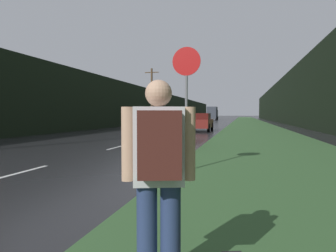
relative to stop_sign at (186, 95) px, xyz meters
name	(u,v)px	position (x,y,z in m)	size (l,w,h in m)	color
grass_verge	(252,126)	(2.57, 32.35, -1.98)	(6.00, 240.00, 0.02)	#33562D
lane_stripe_b	(6,176)	(-4.06, -1.65, -1.98)	(0.12, 3.00, 0.01)	silver
lane_stripe_c	(121,146)	(-4.06, 5.35, -1.98)	(0.12, 3.00, 0.01)	silver
lane_stripe_d	(161,136)	(-4.06, 12.35, -1.98)	(0.12, 3.00, 0.01)	silver
lane_stripe_e	(181,130)	(-4.06, 19.35, -1.98)	(0.12, 3.00, 0.01)	silver
treeline_far_side	(153,107)	(-13.69, 42.35, 0.75)	(2.00, 140.00, 5.47)	black
treeline_near_side	(290,100)	(8.57, 42.35, 1.74)	(2.00, 140.00, 7.46)	black
utility_pole_far	(152,96)	(-9.79, 28.82, 1.78)	(1.80, 0.24, 7.27)	#4C3823
stop_sign	(186,95)	(0.00, 0.00, 0.00)	(0.73, 0.07, 3.20)	slate
hitchhiker_with_backpack	(159,171)	(0.74, -5.24, -0.97)	(0.59, 0.50, 1.77)	navy
car_passing_near	(163,130)	(-2.24, 6.12, -1.25)	(1.94, 4.73, 1.43)	black
car_passing_far	(200,122)	(-2.24, 18.76, -1.20)	(2.04, 4.60, 1.57)	maroon
car_oncoming	(190,120)	(-5.87, 34.51, -1.30)	(1.96, 4.73, 1.33)	black
delivery_truck	(213,113)	(-5.87, 67.77, -0.25)	(2.41, 6.83, 3.31)	black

